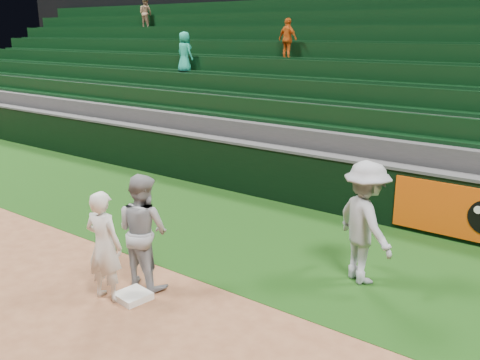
{
  "coord_description": "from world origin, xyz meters",
  "views": [
    {
      "loc": [
        5.38,
        -4.81,
        3.8
      ],
      "look_at": [
        -0.07,
        2.3,
        1.3
      ],
      "focal_mm": 40.0,
      "sensor_mm": 36.0,
      "label": 1
    }
  ],
  "objects_px": {
    "first_base": "(133,296)",
    "base_coach": "(365,223)",
    "first_baseman": "(104,246)",
    "baserunner": "(143,231)"
  },
  "relations": [
    {
      "from": "first_baseman",
      "to": "baserunner",
      "type": "bearing_deg",
      "value": -110.12
    },
    {
      "from": "first_base",
      "to": "base_coach",
      "type": "height_order",
      "value": "base_coach"
    },
    {
      "from": "first_base",
      "to": "base_coach",
      "type": "bearing_deg",
      "value": 47.45
    },
    {
      "from": "first_baseman",
      "to": "baserunner",
      "type": "height_order",
      "value": "baserunner"
    },
    {
      "from": "first_base",
      "to": "base_coach",
      "type": "relative_size",
      "value": 0.23
    },
    {
      "from": "first_baseman",
      "to": "baserunner",
      "type": "relative_size",
      "value": 0.93
    },
    {
      "from": "baserunner",
      "to": "base_coach",
      "type": "height_order",
      "value": "base_coach"
    },
    {
      "from": "base_coach",
      "to": "baserunner",
      "type": "bearing_deg",
      "value": 71.83
    },
    {
      "from": "first_baseman",
      "to": "first_base",
      "type": "bearing_deg",
      "value": -159.6
    },
    {
      "from": "baserunner",
      "to": "base_coach",
      "type": "xyz_separation_m",
      "value": [
        2.62,
        2.16,
        0.08
      ]
    }
  ]
}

